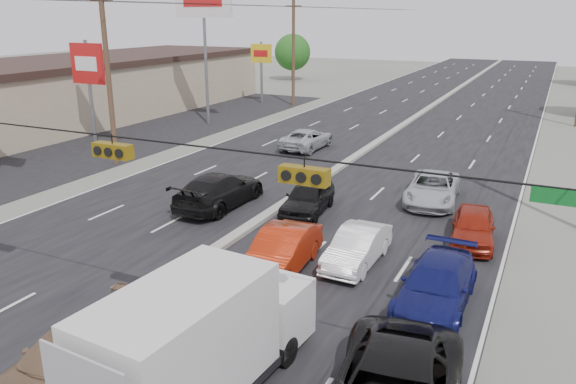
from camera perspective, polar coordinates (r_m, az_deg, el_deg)
name	(u,v)px	position (r m, az deg, el deg)	size (l,w,h in m)	color
ground	(90,336)	(17.06, -19.48, -13.59)	(200.00, 200.00, 0.00)	#606356
road_surface	(389,136)	(42.28, 10.21, 5.65)	(20.00, 160.00, 0.02)	black
center_median	(389,134)	(42.26, 10.21, 5.78)	(0.50, 160.00, 0.20)	gray
strip_mall	(72,92)	(51.21, -21.05, 9.43)	(12.00, 42.00, 4.60)	tan
parking_lot	(161,128)	(45.54, -12.81, 6.33)	(10.00, 42.00, 0.02)	black
utility_pole_left_b	(108,77)	(34.39, -17.78, 11.03)	(1.60, 0.30, 10.00)	#422D1E
utility_pole_left_c	(293,52)	(55.27, 0.55, 14.02)	(1.60, 0.30, 10.00)	#422D1E
traffic_signals	(110,148)	(14.10, -17.68, 4.24)	(25.00, 0.30, 0.54)	black
pole_sign_mid	(88,70)	(39.65, -19.66, 11.63)	(2.60, 0.25, 7.00)	slate
pole_sign_billboard	(204,10)	(45.67, -8.57, 17.81)	(5.00, 0.25, 11.00)	slate
pole_sign_far	(261,58)	(56.89, -2.73, 13.40)	(2.20, 0.25, 6.00)	slate
tree_left_far	(293,52)	(77.45, 0.47, 14.01)	(4.80, 4.80, 6.12)	#382619
box_truck	(202,340)	(13.09, -8.76, -14.67)	(2.61, 6.31, 3.13)	black
tan_sedan	(75,360)	(14.76, -20.80, -15.62)	(2.08, 5.12, 1.49)	brown
red_sedan	(281,252)	(19.43, -0.70, -6.10)	(1.57, 4.51, 1.48)	#A7230A
queue_car_a	(308,198)	(25.07, 2.01, -0.62)	(1.69, 4.20, 1.43)	black
queue_car_b	(357,247)	(20.16, 7.04, -5.60)	(1.39, 3.98, 1.31)	white
queue_car_c	(433,189)	(27.38, 14.48, 0.33)	(2.28, 4.95, 1.38)	#B0B3B8
queue_car_d	(436,286)	(17.79, 14.83, -9.20)	(1.98, 4.87, 1.41)	#101351
queue_car_e	(473,227)	(22.97, 18.29, -3.38)	(1.60, 3.97, 1.35)	maroon
oncoming_near	(220,190)	(26.12, -6.97, 0.18)	(2.21, 5.44, 1.58)	black
oncoming_far	(307,139)	(37.35, 1.93, 5.40)	(2.22, 4.81, 1.34)	#A8ACB0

